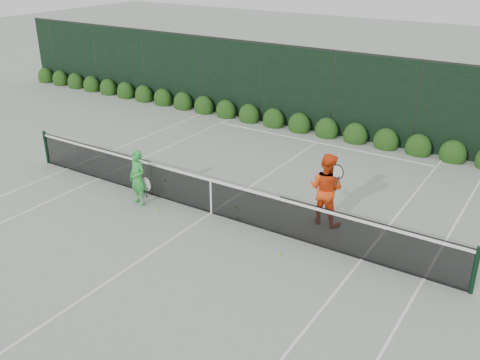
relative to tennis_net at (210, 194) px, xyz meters
The scene contains 8 objects.
ground 0.53m from the tennis_net, ahead, with size 80.00×80.00×0.00m, color gray.
tennis_net is the anchor object (origin of this frame).
player_woman 2.02m from the tennis_net, 162.67° to the right, with size 0.66×0.47×1.52m.
player_man 2.95m from the tennis_net, 22.85° to the left, with size 0.97×0.74×1.85m.
court_lines 0.53m from the tennis_net, ahead, with size 11.03×23.83×0.01m.
windscreen_fence 2.88m from the tennis_net, 89.49° to the right, with size 32.00×21.07×3.06m.
hedge_row 7.16m from the tennis_net, 89.80° to the left, with size 31.66×0.65×0.94m.
tennis_balls 0.50m from the tennis_net, 49.65° to the left, with size 4.87×1.80×0.07m.
Camera 1 is at (7.32, -9.98, 6.44)m, focal length 40.00 mm.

